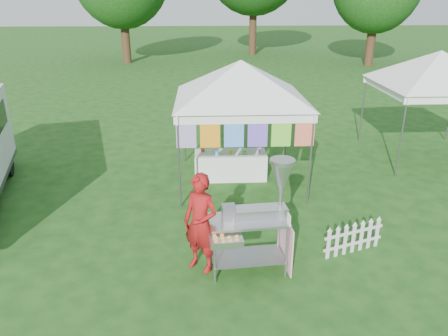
{
  "coord_description": "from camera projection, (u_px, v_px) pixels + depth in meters",
  "views": [
    {
      "loc": [
        -0.88,
        -6.65,
        4.41
      ],
      "look_at": [
        -0.48,
        1.6,
        1.1
      ],
      "focal_mm": 35.0,
      "sensor_mm": 36.0,
      "label": 1
    }
  ],
  "objects": [
    {
      "name": "canopy_right",
      "position": [
        442.0,
        51.0,
        11.62
      ],
      "size": [
        4.24,
        4.24,
        3.45
      ],
      "color": "#59595E",
      "rests_on": "ground"
    },
    {
      "name": "vendor",
      "position": [
        201.0,
        223.0,
        7.23
      ],
      "size": [
        0.76,
        0.7,
        1.74
      ],
      "primitive_type": "imported",
      "rotation": [
        0.0,
        0.0,
        -0.6
      ],
      "color": "maroon",
      "rests_on": "ground"
    },
    {
      "name": "display_table",
      "position": [
        230.0,
        165.0,
        11.12
      ],
      "size": [
        1.8,
        0.7,
        0.68
      ],
      "primitive_type": "cube",
      "color": "white",
      "rests_on": "ground"
    },
    {
      "name": "donut_cart",
      "position": [
        262.0,
        209.0,
        7.08
      ],
      "size": [
        1.42,
        1.09,
        1.98
      ],
      "rotation": [
        0.0,
        0.0,
        0.09
      ],
      "color": "gray",
      "rests_on": "ground"
    },
    {
      "name": "picket_fence",
      "position": [
        353.0,
        239.0,
        7.9
      ],
      "size": [
        1.19,
        0.45,
        0.56
      ],
      "rotation": [
        0.0,
        0.0,
        0.35
      ],
      "color": "silver",
      "rests_on": "ground"
    },
    {
      "name": "canopy_main",
      "position": [
        241.0,
        60.0,
        9.98
      ],
      "size": [
        4.24,
        4.24,
        3.45
      ],
      "color": "#59595E",
      "rests_on": "ground"
    },
    {
      "name": "ground",
      "position": [
        255.0,
        257.0,
        7.85
      ],
      "size": [
        120.0,
        120.0,
        0.0
      ],
      "primitive_type": "plane",
      "color": "#174413",
      "rests_on": "ground"
    }
  ]
}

